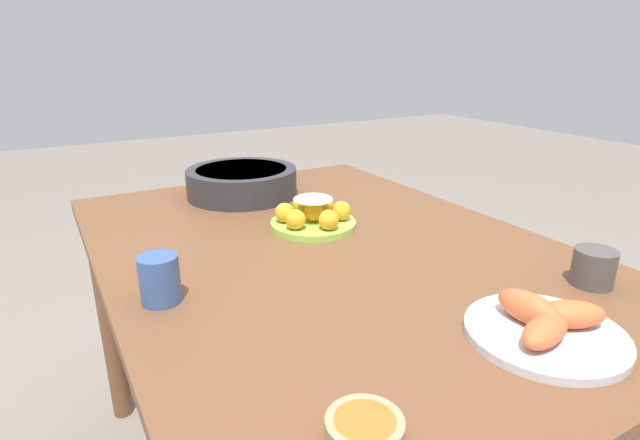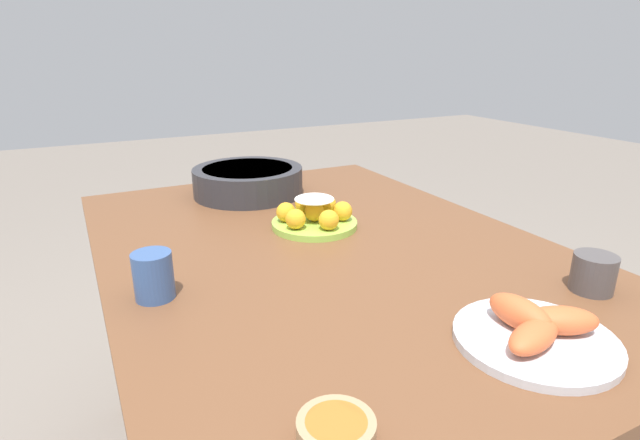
{
  "view_description": "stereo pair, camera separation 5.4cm",
  "coord_description": "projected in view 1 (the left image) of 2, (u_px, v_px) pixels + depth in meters",
  "views": [
    {
      "loc": [
        -0.9,
        0.54,
        1.18
      ],
      "look_at": [
        0.06,
        -0.02,
        0.79
      ],
      "focal_mm": 28.0,
      "sensor_mm": 36.0,
      "label": 1
    },
    {
      "loc": [
        -0.93,
        0.49,
        1.18
      ],
      "look_at": [
        0.06,
        -0.02,
        0.79
      ],
      "focal_mm": 28.0,
      "sensor_mm": 36.0,
      "label": 2
    }
  ],
  "objects": [
    {
      "name": "dining_table",
      "position": [
        327.0,
        282.0,
        1.16
      ],
      "size": [
        1.35,
        0.96,
        0.75
      ],
      "color": "brown",
      "rests_on": "ground_plane"
    },
    {
      "name": "cake_plate",
      "position": [
        313.0,
        216.0,
        1.24
      ],
      "size": [
        0.21,
        0.21,
        0.08
      ],
      "color": "#99CC4C",
      "rests_on": "dining_table"
    },
    {
      "name": "serving_bowl",
      "position": [
        242.0,
        181.0,
        1.5
      ],
      "size": [
        0.33,
        0.33,
        0.08
      ],
      "color": "#2D2D33",
      "rests_on": "dining_table"
    },
    {
      "name": "sauce_bowl",
      "position": [
        364.0,
        431.0,
        0.56
      ],
      "size": [
        0.09,
        0.09,
        0.03
      ],
      "color": "tan",
      "rests_on": "dining_table"
    },
    {
      "name": "seafood_platter",
      "position": [
        546.0,
        326.0,
        0.77
      ],
      "size": [
        0.24,
        0.24,
        0.06
      ],
      "color": "silver",
      "rests_on": "dining_table"
    },
    {
      "name": "cup_near",
      "position": [
        594.0,
        267.0,
        0.94
      ],
      "size": [
        0.08,
        0.08,
        0.07
      ],
      "color": "#4C4747",
      "rests_on": "dining_table"
    },
    {
      "name": "cup_far",
      "position": [
        160.0,
        279.0,
        0.87
      ],
      "size": [
        0.07,
        0.07,
        0.09
      ],
      "color": "#38568E",
      "rests_on": "dining_table"
    }
  ]
}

